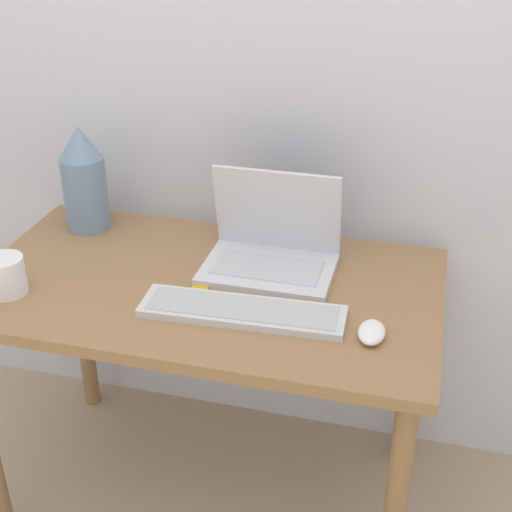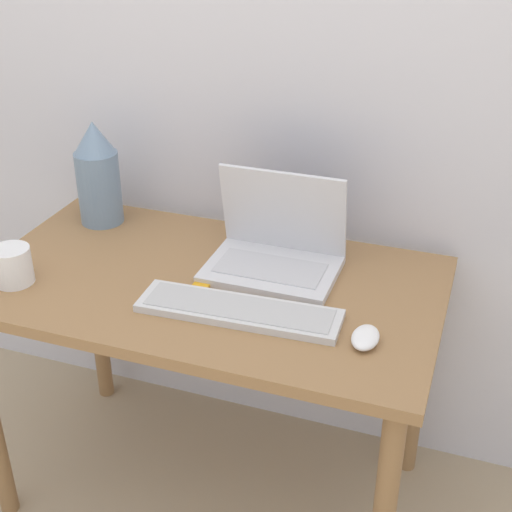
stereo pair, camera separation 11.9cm
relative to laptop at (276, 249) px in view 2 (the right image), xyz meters
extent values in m
cube|color=silver|center=(-0.14, 0.27, 0.49)|extent=(6.00, 0.05, 2.50)
cube|color=olive|center=(-0.14, -0.11, -0.07)|extent=(1.14, 0.65, 0.03)
cylinder|color=olive|center=(-0.66, 0.15, -0.42)|extent=(0.05, 0.05, 0.67)
cylinder|color=olive|center=(0.38, 0.15, -0.42)|extent=(0.05, 0.05, 0.67)
cube|color=silver|center=(0.00, -0.03, -0.04)|extent=(0.32, 0.23, 0.02)
cube|color=#B7B7BC|center=(0.00, -0.04, -0.03)|extent=(0.27, 0.13, 0.00)
cube|color=silver|center=(0.00, 0.06, 0.08)|extent=(0.32, 0.05, 0.23)
cube|color=#0F1938|center=(0.00, 0.07, 0.08)|extent=(0.29, 0.04, 0.19)
cube|color=silver|center=(-0.01, -0.23, -0.04)|extent=(0.47, 0.15, 0.02)
cube|color=#B2B2B2|center=(-0.01, -0.23, -0.03)|extent=(0.44, 0.12, 0.00)
ellipsoid|color=white|center=(0.28, -0.25, -0.04)|extent=(0.06, 0.09, 0.03)
cylinder|color=slate|center=(-0.55, 0.09, 0.05)|extent=(0.12, 0.12, 0.21)
cone|color=slate|center=(-0.55, 0.09, 0.20)|extent=(0.11, 0.11, 0.09)
cube|color=orange|center=(-0.14, -0.16, -0.05)|extent=(0.04, 0.06, 0.01)
cylinder|color=white|center=(-0.58, -0.28, -0.01)|extent=(0.09, 0.09, 0.09)
camera|label=1|loc=(0.36, -1.54, 0.84)|focal=50.00mm
camera|label=2|loc=(0.48, -1.50, 0.84)|focal=50.00mm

